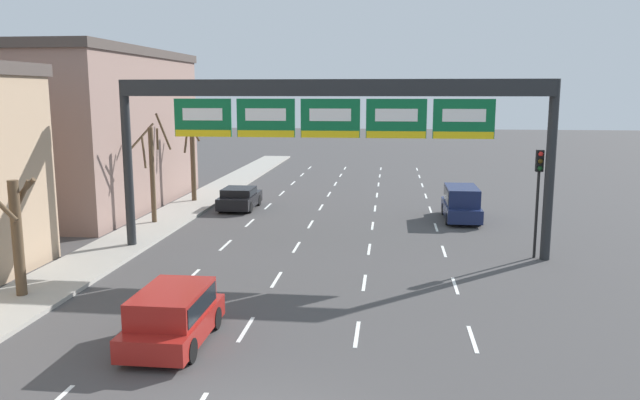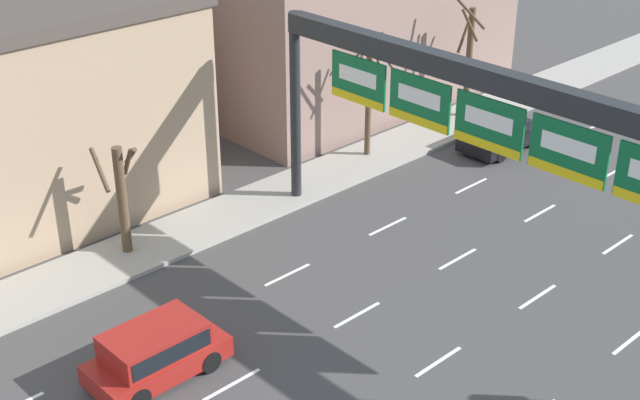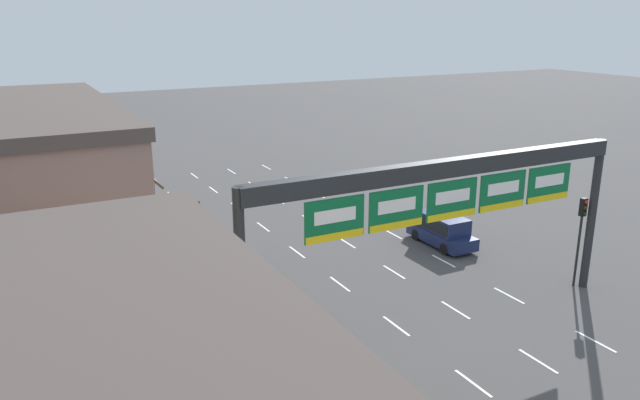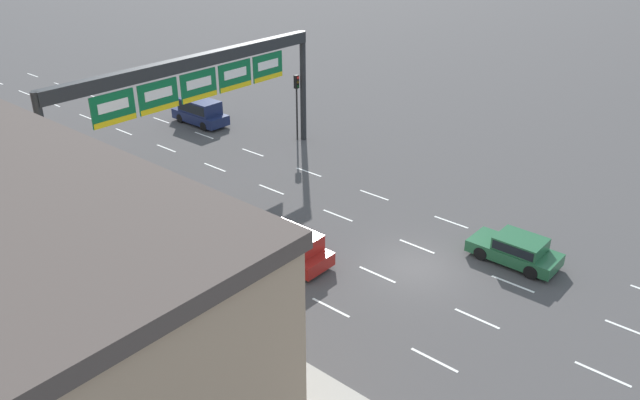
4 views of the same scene
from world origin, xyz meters
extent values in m
plane|color=#474444|center=(0.00, 0.00, 0.00)|extent=(220.00, 220.00, 0.00)
cube|color=#A8A399|center=(-9.65, 0.00, 0.07)|extent=(2.80, 110.00, 0.15)
cube|color=white|center=(-4.95, -4.00, 0.01)|extent=(0.12, 2.00, 0.01)
cube|color=white|center=(-4.95, 1.00, 0.01)|extent=(0.12, 2.00, 0.01)
cube|color=white|center=(-4.95, 6.00, 0.01)|extent=(0.12, 2.00, 0.01)
cube|color=white|center=(-4.95, 11.00, 0.01)|extent=(0.12, 2.00, 0.01)
cube|color=white|center=(-4.95, 16.00, 0.01)|extent=(0.12, 2.00, 0.01)
cube|color=white|center=(-4.95, 21.00, 0.01)|extent=(0.12, 2.00, 0.01)
cube|color=white|center=(-4.95, 26.00, 0.01)|extent=(0.12, 2.00, 0.01)
cube|color=white|center=(-4.95, 31.00, 0.01)|extent=(0.12, 2.00, 0.01)
cube|color=white|center=(-1.65, -9.00, 0.01)|extent=(0.12, 2.00, 0.01)
cube|color=white|center=(-1.65, -4.00, 0.01)|extent=(0.12, 2.00, 0.01)
cube|color=white|center=(-1.65, 1.00, 0.01)|extent=(0.12, 2.00, 0.01)
cube|color=white|center=(-1.65, 6.00, 0.01)|extent=(0.12, 2.00, 0.01)
cube|color=white|center=(-1.65, 11.00, 0.01)|extent=(0.12, 2.00, 0.01)
cube|color=white|center=(-1.65, 16.00, 0.01)|extent=(0.12, 2.00, 0.01)
cube|color=white|center=(-1.65, 21.00, 0.01)|extent=(0.12, 2.00, 0.01)
cube|color=white|center=(-1.65, 26.00, 0.01)|extent=(0.12, 2.00, 0.01)
cube|color=white|center=(-1.65, 31.00, 0.01)|extent=(0.12, 2.00, 0.01)
cube|color=white|center=(-1.65, 36.00, 0.01)|extent=(0.12, 2.00, 0.01)
cube|color=white|center=(1.65, -9.00, 0.01)|extent=(0.12, 2.00, 0.01)
cube|color=white|center=(1.65, -4.00, 0.01)|extent=(0.12, 2.00, 0.01)
cube|color=white|center=(1.65, 1.00, 0.01)|extent=(0.12, 2.00, 0.01)
cube|color=white|center=(1.65, 6.00, 0.01)|extent=(0.12, 2.00, 0.01)
cube|color=white|center=(1.65, 11.00, 0.01)|extent=(0.12, 2.00, 0.01)
cube|color=white|center=(1.65, 16.00, 0.01)|extent=(0.12, 2.00, 0.01)
cube|color=white|center=(1.65, 21.00, 0.01)|extent=(0.12, 2.00, 0.01)
cube|color=white|center=(1.65, 26.00, 0.01)|extent=(0.12, 2.00, 0.01)
cube|color=white|center=(1.65, 31.00, 0.01)|extent=(0.12, 2.00, 0.01)
cube|color=white|center=(1.65, 36.00, 0.01)|extent=(0.12, 2.00, 0.01)
cube|color=white|center=(1.65, 41.00, 0.01)|extent=(0.12, 2.00, 0.01)
cube|color=white|center=(4.95, -4.00, 0.01)|extent=(0.12, 2.00, 0.01)
cube|color=white|center=(4.95, 1.00, 0.01)|extent=(0.12, 2.00, 0.01)
cube|color=white|center=(4.95, 6.00, 0.01)|extent=(0.12, 2.00, 0.01)
cube|color=white|center=(4.95, 11.00, 0.01)|extent=(0.12, 2.00, 0.01)
cube|color=white|center=(4.95, 16.00, 0.01)|extent=(0.12, 2.00, 0.01)
cube|color=white|center=(4.95, 21.00, 0.01)|extent=(0.12, 2.00, 0.01)
cube|color=white|center=(4.95, 26.00, 0.01)|extent=(0.12, 2.00, 0.01)
cube|color=white|center=(4.95, 31.00, 0.01)|extent=(0.12, 2.00, 0.01)
cube|color=white|center=(4.95, 36.00, 0.01)|extent=(0.12, 2.00, 0.01)
cube|color=white|center=(4.95, 41.00, 0.01)|extent=(0.12, 2.00, 0.01)
cube|color=white|center=(4.95, 46.00, 0.01)|extent=(0.12, 2.00, 0.01)
cylinder|color=#232628|center=(-9.05, 15.12, 3.74)|extent=(0.40, 0.40, 7.48)
cylinder|color=#232628|center=(9.05, 15.12, 3.74)|extent=(0.40, 0.40, 7.48)
cube|color=#232628|center=(0.00, 15.12, 7.13)|extent=(18.10, 0.60, 0.70)
cube|color=#0C6033|center=(-5.45, 14.78, 5.88)|extent=(2.48, 0.08, 1.61)
cube|color=white|center=(-5.45, 14.74, 6.02)|extent=(1.73, 0.02, 0.51)
cube|color=yellow|center=(-5.45, 14.74, 5.22)|extent=(2.43, 0.02, 0.29)
cube|color=#0C6033|center=(-2.73, 14.78, 5.88)|extent=(2.48, 0.08, 1.61)
cube|color=white|center=(-2.73, 14.74, 6.02)|extent=(1.73, 0.02, 0.51)
cube|color=yellow|center=(-2.73, 14.74, 5.22)|extent=(2.43, 0.02, 0.29)
cube|color=#0C6033|center=(0.00, 14.78, 5.88)|extent=(2.48, 0.08, 1.61)
cube|color=white|center=(0.00, 14.74, 6.02)|extent=(1.73, 0.02, 0.51)
cube|color=yellow|center=(0.00, 14.74, 5.22)|extent=(2.43, 0.02, 0.29)
cube|color=#0C6033|center=(2.73, 14.78, 5.88)|extent=(2.48, 0.08, 1.61)
cube|color=white|center=(2.73, 14.74, 6.02)|extent=(1.73, 0.02, 0.51)
cube|color=yellow|center=(2.73, 14.74, 5.22)|extent=(2.43, 0.02, 0.29)
cube|color=#0C6033|center=(5.45, 14.78, 5.88)|extent=(2.48, 0.08, 1.61)
cube|color=white|center=(5.45, 14.74, 6.02)|extent=(1.73, 0.02, 0.51)
cube|color=yellow|center=(5.45, 14.74, 5.22)|extent=(2.43, 0.02, 0.29)
cube|color=#19234C|center=(6.43, 23.13, 0.56)|extent=(1.80, 4.56, 0.72)
cube|color=#19234C|center=(6.43, 23.08, 1.39)|extent=(1.66, 3.19, 0.94)
cube|color=black|center=(6.43, 23.08, 1.39)|extent=(1.69, 2.93, 0.68)
cylinder|color=black|center=(5.62, 24.49, 0.33)|extent=(0.22, 0.66, 0.66)
cylinder|color=black|center=(7.25, 24.49, 0.33)|extent=(0.22, 0.66, 0.66)
cylinder|color=black|center=(5.62, 21.76, 0.33)|extent=(0.22, 0.66, 0.66)
cylinder|color=black|center=(7.25, 21.76, 0.33)|extent=(0.22, 0.66, 0.66)
cube|color=maroon|center=(-3.41, 4.76, 0.51)|extent=(1.87, 3.95, 0.63)
cube|color=maroon|center=(-3.41, 4.73, 1.20)|extent=(1.72, 2.77, 0.74)
cube|color=black|center=(-3.41, 4.73, 1.20)|extent=(1.76, 2.55, 0.53)
cylinder|color=black|center=(-4.25, 5.95, 0.33)|extent=(0.22, 0.66, 0.66)
cylinder|color=black|center=(-2.56, 5.95, 0.33)|extent=(0.22, 0.66, 0.66)
cylinder|color=black|center=(-4.25, 3.58, 0.33)|extent=(0.22, 0.66, 0.66)
cylinder|color=black|center=(-2.56, 3.58, 0.33)|extent=(0.22, 0.66, 0.66)
cube|color=black|center=(-6.46, 25.02, 0.54)|extent=(1.92, 4.05, 0.68)
cube|color=black|center=(-6.46, 24.77, 1.09)|extent=(1.77, 2.11, 0.44)
cube|color=black|center=(-6.46, 24.77, 1.09)|extent=(1.80, 1.94, 0.31)
cylinder|color=black|center=(-5.59, 26.23, 0.33)|extent=(0.22, 0.66, 0.66)
cylinder|color=black|center=(-7.33, 23.80, 0.33)|extent=(0.22, 0.66, 0.66)
cylinder|color=black|center=(-5.59, 23.80, 0.33)|extent=(0.22, 0.66, 0.66)
cube|color=#235B38|center=(3.42, -3.16, 0.49)|extent=(1.83, 4.12, 0.57)
cube|color=#235B38|center=(3.42, -3.40, 1.06)|extent=(1.68, 2.14, 0.58)
cube|color=black|center=(3.42, -3.40, 1.06)|extent=(1.72, 1.97, 0.42)
cylinder|color=black|center=(2.59, -1.92, 0.33)|extent=(0.22, 0.66, 0.66)
cylinder|color=black|center=(4.24, -1.92, 0.33)|extent=(0.22, 0.66, 0.66)
cylinder|color=black|center=(2.59, -4.39, 0.33)|extent=(0.22, 0.66, 0.66)
cylinder|color=black|center=(4.24, -4.39, 0.33)|extent=(0.22, 0.66, 0.66)
cylinder|color=black|center=(8.68, 15.38, 1.85)|extent=(0.12, 0.12, 3.69)
cube|color=black|center=(8.68, 15.38, 4.14)|extent=(0.30, 0.24, 0.90)
sphere|color=red|center=(8.68, 15.25, 4.44)|extent=(0.20, 0.20, 0.20)
sphere|color=#412F0C|center=(8.68, 15.25, 4.14)|extent=(0.20, 0.20, 0.20)
sphere|color=#0E3515|center=(8.68, 15.25, 3.84)|extent=(0.20, 0.20, 0.20)
cylinder|color=brown|center=(-9.85, 0.36, 2.10)|extent=(0.28, 0.28, 3.89)
cylinder|color=brown|center=(-10.00, -0.16, 4.49)|extent=(1.17, 0.47, 2.06)
cylinder|color=brown|center=(-10.48, 0.22, 3.73)|extent=(0.42, 1.36, 1.08)
cylinder|color=brown|center=(-9.44, 1.18, 3.11)|extent=(1.76, 0.96, 1.60)
cylinder|color=brown|center=(-9.47, 0.03, 4.01)|extent=(0.81, 0.90, 0.96)
cylinder|color=brown|center=(-9.85, 7.86, 2.12)|extent=(0.36, 0.36, 3.93)
cylinder|color=brown|center=(-9.81, 8.20, 3.47)|extent=(0.84, 0.27, 1.21)
cylinder|color=brown|center=(-9.98, 7.22, 3.42)|extent=(1.40, 0.42, 1.19)
cylinder|color=brown|center=(-9.77, 8.31, 3.67)|extent=(1.04, 0.35, 0.93)
camera|label=1|loc=(2.53, -11.20, 6.94)|focal=35.00mm
camera|label=2|loc=(14.47, -5.86, 15.84)|focal=50.00mm
camera|label=3|loc=(-16.05, -4.18, 13.08)|focal=35.00mm
camera|label=4|loc=(-21.42, -12.55, 15.58)|focal=35.00mm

